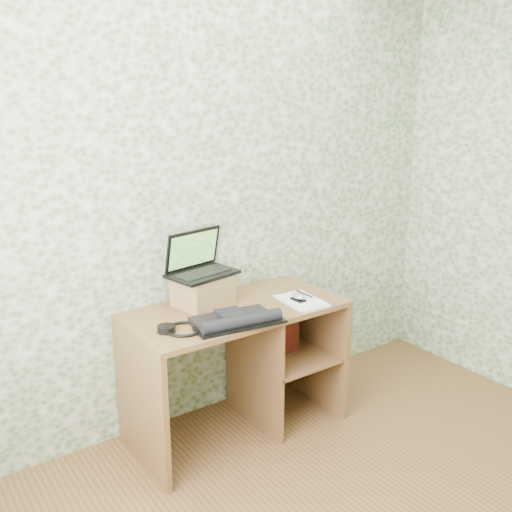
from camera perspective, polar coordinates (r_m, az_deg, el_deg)
wall_back at (r=3.26m, az=-5.13°, el=5.53°), size 3.50×0.00×3.50m
desk at (r=3.32m, az=-1.14°, el=-9.09°), size 1.20×0.60×0.75m
riser at (r=3.18m, az=-5.34°, el=-3.41°), size 0.32×0.29×0.17m
laptop at (r=3.17m, az=-5.76°, el=-0.78°), size 0.40×0.32×0.24m
keyboard at (r=2.93m, az=-2.05°, el=-6.38°), size 0.48×0.29×0.07m
headphones at (r=2.87m, az=-7.21°, el=-7.19°), size 0.25×0.25×0.03m
notepad at (r=3.23m, az=4.52°, el=-4.54°), size 0.23×0.31×0.01m
mouse at (r=3.22m, az=4.24°, el=-4.18°), size 0.06×0.09×0.03m
pen at (r=3.32m, az=4.88°, el=-3.79°), size 0.01×0.14×0.01m
red_box at (r=3.40m, az=2.51°, el=-7.55°), size 0.24×0.10×0.28m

